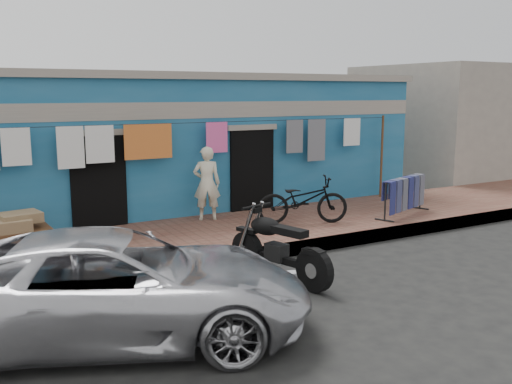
% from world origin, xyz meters
% --- Properties ---
extents(ground, '(80.00, 80.00, 0.00)m').
position_xyz_m(ground, '(0.00, 0.00, 0.00)').
color(ground, black).
rests_on(ground, ground).
extents(sidewalk, '(28.00, 3.00, 0.25)m').
position_xyz_m(sidewalk, '(0.00, 3.00, 0.12)').
color(sidewalk, brown).
rests_on(sidewalk, ground).
extents(curb, '(28.00, 0.10, 0.25)m').
position_xyz_m(curb, '(0.00, 1.55, 0.12)').
color(curb, gray).
rests_on(curb, ground).
extents(building, '(12.20, 5.20, 3.36)m').
position_xyz_m(building, '(-0.00, 6.99, 1.69)').
color(building, '#195883').
rests_on(building, ground).
extents(neighbor_right, '(6.00, 5.00, 3.80)m').
position_xyz_m(neighbor_right, '(11.00, 7.00, 1.90)').
color(neighbor_right, '#9E9384').
rests_on(neighbor_right, ground).
extents(clothesline, '(10.06, 0.06, 2.10)m').
position_xyz_m(clothesline, '(-0.51, 4.25, 1.83)').
color(clothesline, brown).
rests_on(clothesline, sidewalk).
extents(car, '(5.24, 3.86, 1.34)m').
position_xyz_m(car, '(-3.27, -0.35, 0.67)').
color(car, silver).
rests_on(car, ground).
extents(seated_person, '(0.66, 0.56, 1.57)m').
position_xyz_m(seated_person, '(-0.05, 4.02, 1.03)').
color(seated_person, beige).
rests_on(seated_person, sidewalk).
extents(bicycle, '(1.95, 1.34, 1.20)m').
position_xyz_m(bicycle, '(1.53, 2.73, 0.85)').
color(bicycle, black).
rests_on(bicycle, sidewalk).
extents(motorcycle, '(1.56, 2.11, 1.15)m').
position_xyz_m(motorcycle, '(-0.45, 0.47, 0.58)').
color(motorcycle, black).
rests_on(motorcycle, ground).
extents(jeans_rack, '(2.02, 1.50, 0.86)m').
position_xyz_m(jeans_rack, '(3.94, 2.32, 0.68)').
color(jeans_rack, black).
rests_on(jeans_rack, sidewalk).
extents(litter_a, '(0.17, 0.13, 0.07)m').
position_xyz_m(litter_a, '(0.51, 0.97, 0.04)').
color(litter_a, silver).
rests_on(litter_a, ground).
extents(litter_b, '(0.19, 0.18, 0.08)m').
position_xyz_m(litter_b, '(0.10, 1.20, 0.04)').
color(litter_b, silver).
rests_on(litter_b, ground).
extents(litter_c, '(0.20, 0.22, 0.07)m').
position_xyz_m(litter_c, '(-0.15, 0.56, 0.04)').
color(litter_c, silver).
rests_on(litter_c, ground).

